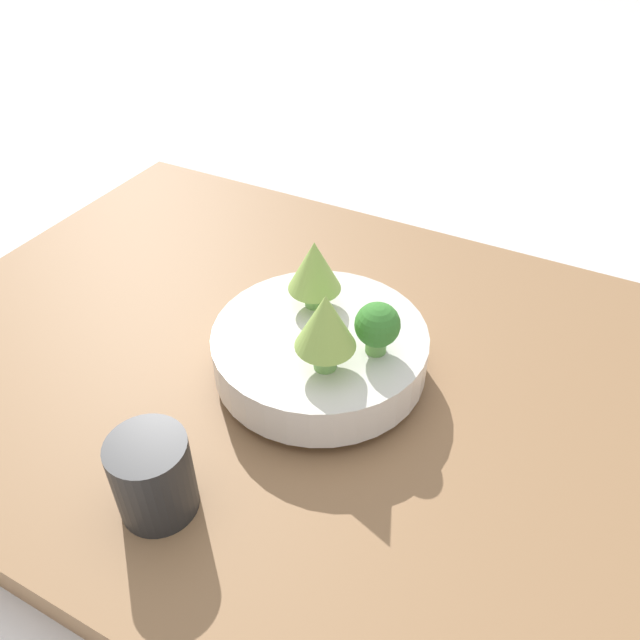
{
  "coord_description": "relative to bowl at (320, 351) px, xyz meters",
  "views": [
    {
      "loc": [
        -0.29,
        0.51,
        0.6
      ],
      "look_at": [
        -0.02,
        0.01,
        0.13
      ],
      "focal_mm": 35.0,
      "sensor_mm": 36.0,
      "label": 1
    }
  ],
  "objects": [
    {
      "name": "bowl",
      "position": [
        0.0,
        0.0,
        0.0
      ],
      "size": [
        0.26,
        0.26,
        0.07
      ],
      "color": "silver",
      "rests_on": "table"
    },
    {
      "name": "romanesco_piece_far",
      "position": [
        -0.03,
        0.05,
        0.09
      ],
      "size": [
        0.07,
        0.07,
        0.1
      ],
      "color": "#7AB256",
      "rests_on": "bowl"
    },
    {
      "name": "cup",
      "position": [
        0.06,
        0.25,
        0.01
      ],
      "size": [
        0.08,
        0.08,
        0.09
      ],
      "color": "black",
      "rests_on": "table"
    },
    {
      "name": "ground_plane",
      "position": [
        0.02,
        -0.01,
        -0.09
      ],
      "size": [
        6.0,
        6.0,
        0.0
      ],
      "primitive_type": "plane",
      "color": "silver"
    },
    {
      "name": "romanesco_piece_near",
      "position": [
        0.03,
        -0.05,
        0.09
      ],
      "size": [
        0.07,
        0.07,
        0.09
      ],
      "color": "#7AB256",
      "rests_on": "bowl"
    },
    {
      "name": "table",
      "position": [
        0.02,
        -0.01,
        -0.06
      ],
      "size": [
        1.09,
        0.77,
        0.05
      ],
      "color": "olive",
      "rests_on": "ground_plane"
    },
    {
      "name": "broccoli_floret_left",
      "position": [
        -0.07,
        -0.0,
        0.07
      ],
      "size": [
        0.05,
        0.05,
        0.07
      ],
      "color": "#6BA34C",
      "rests_on": "bowl"
    }
  ]
}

